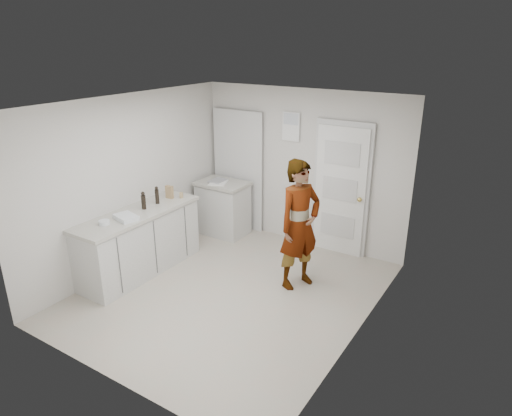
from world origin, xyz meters
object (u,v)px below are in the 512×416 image
Objects in this scene: cake_mix_box at (169,192)px; egg_bowl at (104,222)px; baking_dish at (126,217)px; oil_cruet_a at (143,201)px; oil_cruet_b at (157,195)px; person at (300,225)px; spice_jar at (181,195)px.

cake_mix_box is 1.23m from egg_bowl.
baking_dish is at bearing -91.82° from cake_mix_box.
cake_mix_box reaches higher than baking_dish.
baking_dish is at bearing 69.51° from egg_bowl.
oil_cruet_a is 0.27m from oil_cruet_b.
person is 6.83× the size of oil_cruet_a.
oil_cruet_a reaches higher than baking_dish.
person is 2.56m from egg_bowl.
baking_dish is at bearing 142.76° from person.
spice_jar is 0.33× the size of oil_cruet_a.
person is 4.78× the size of baking_dish.
baking_dish is (0.08, -0.41, -0.10)m from oil_cruet_a.
oil_cruet_b is at bearing -109.63° from spice_jar.
person reaches higher than spice_jar.
oil_cruet_b is (-2.09, -0.47, 0.16)m from person.
baking_dish is (0.08, -0.68, -0.10)m from oil_cruet_b.
egg_bowl is (-2.12, -1.43, 0.07)m from person.
oil_cruet_b reaches higher than baking_dish.
oil_cruet_b is 0.96m from egg_bowl.
person is 1.96m from spice_jar.
oil_cruet_a reaches higher than cake_mix_box.
egg_bowl is at bearing -91.96° from oil_cruet_a.
person is 9.14× the size of cake_mix_box.
person is 2.12m from cake_mix_box.
oil_cruet_b is (0.00, 0.27, 0.00)m from oil_cruet_a.
person is at bearing -1.60° from cake_mix_box.
spice_jar is at bearing 115.90° from person.
spice_jar is at bearing 70.37° from oil_cruet_b.
cake_mix_box is 0.52× the size of baking_dish.
egg_bowl is (-0.10, -0.28, 0.00)m from baking_dish.
person reaches higher than cake_mix_box.
oil_cruet_b is (0.01, -0.27, 0.03)m from cake_mix_box.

